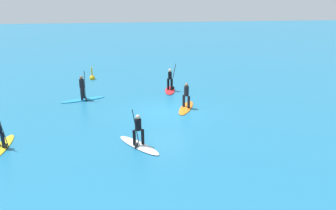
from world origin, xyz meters
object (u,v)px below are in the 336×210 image
surfer_on_orange_board (186,102)px  marker_buoy (92,77)px  surfer_on_white_board (139,139)px  surfer_on_red_board (170,86)px  surfer_on_blue_board (83,93)px  surfer_on_yellow_board (1,141)px

surfer_on_orange_board → marker_buoy: 11.15m
surfer_on_orange_board → surfer_on_white_board: 6.51m
surfer_on_red_board → surfer_on_blue_board: bearing=112.5°
surfer_on_white_board → surfer_on_blue_board: surfer_on_blue_board is taller
surfer_on_orange_board → surfer_on_yellow_board: surfer_on_yellow_board is taller
surfer_on_white_board → surfer_on_orange_board: bearing=111.2°
surfer_on_orange_board → marker_buoy: (-7.12, 8.57, -0.28)m
surfer_on_white_board → surfer_on_yellow_board: size_ratio=0.91×
surfer_on_yellow_board → marker_buoy: surfer_on_yellow_board is taller
surfer_on_yellow_board → surfer_on_blue_board: size_ratio=0.98×
marker_buoy → surfer_on_white_board: bearing=-75.3°
surfer_on_red_board → surfer_on_blue_board: size_ratio=0.77×
surfer_on_yellow_board → marker_buoy: (3.37, 13.50, -0.22)m
surfer_on_red_board → surfer_on_blue_board: 6.82m
surfer_on_yellow_board → surfer_on_orange_board: bearing=116.6°
surfer_on_red_board → marker_buoy: size_ratio=2.08×
surfer_on_blue_board → surfer_on_red_board: bearing=-6.8°
surfer_on_yellow_board → surfer_on_white_board: bearing=86.6°
surfer_on_red_board → surfer_on_yellow_board: (-9.89, -9.15, -0.03)m
surfer_on_yellow_board → marker_buoy: bearing=167.5°
surfer_on_orange_board → surfer_on_red_board: (-0.61, 4.22, -0.03)m
surfer_on_white_board → surfer_on_red_board: size_ratio=1.15×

